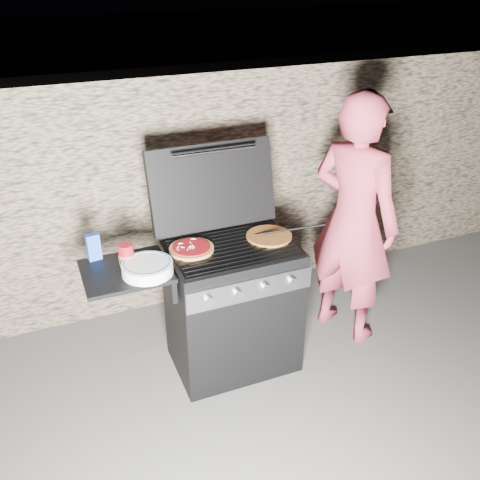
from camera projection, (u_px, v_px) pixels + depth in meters
name	position (u px, v px, depth m)	size (l,w,h in m)	color
ground	(233.00, 360.00, 3.76)	(50.00, 50.00, 0.00)	#53504D
stone_wall	(183.00, 188.00, 4.19)	(8.00, 0.35, 1.80)	#9D8564
gas_grill	(197.00, 315.00, 3.46)	(1.34, 0.79, 0.91)	black
pizza_topped	(191.00, 248.00, 3.28)	(0.28, 0.28, 0.03)	#DDAC62
pizza_plain	(269.00, 236.00, 3.44)	(0.29, 0.29, 0.02)	#CC8833
sauce_jar	(126.00, 255.00, 3.11)	(0.09, 0.09, 0.14)	maroon
blue_carton	(94.00, 247.00, 3.17)	(0.08, 0.04, 0.17)	blue
plate_stack	(147.00, 268.00, 3.05)	(0.29, 0.29, 0.07)	white
person	(353.00, 221.00, 3.67)	(0.66, 0.43, 1.80)	#B0384A
tongs	(286.00, 230.00, 3.42)	(0.01, 0.01, 0.51)	black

